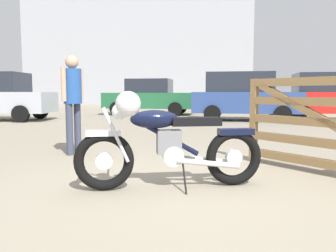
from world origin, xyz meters
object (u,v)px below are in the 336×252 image
at_px(vintage_motorcycle, 166,144).
at_px(white_estate_far, 150,97).
at_px(bystander, 73,94).
at_px(dark_sedan_left, 244,96).

distance_m(vintage_motorcycle, white_estate_far, 12.61).
relative_size(bystander, white_estate_far, 0.38).
bearing_deg(bystander, dark_sedan_left, -90.98).
relative_size(bystander, dark_sedan_left, 0.40).
relative_size(vintage_motorcycle, white_estate_far, 0.47).
relative_size(white_estate_far, dark_sedan_left, 1.07).
height_order(white_estate_far, dark_sedan_left, dark_sedan_left).
bearing_deg(white_estate_far, vintage_motorcycle, 103.78).
height_order(vintage_motorcycle, white_estate_far, white_estate_far).
bearing_deg(white_estate_far, bystander, 95.96).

